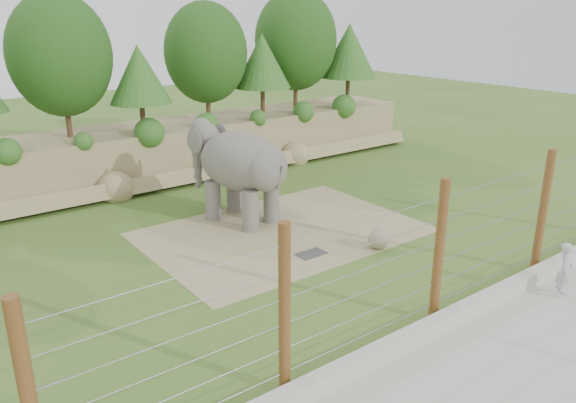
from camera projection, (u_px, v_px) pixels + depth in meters
ground at (324, 263)px, 18.58m from camera, size 90.00×90.00×0.00m
back_embankment at (165, 96)px, 27.18m from camera, size 30.00×5.52×8.77m
dirt_patch at (283, 232)px, 21.12m from camera, size 10.00×7.00×0.02m
drain_grate at (311, 254)px, 19.18m from camera, size 1.00×0.60×0.03m
elephant at (241, 175)px, 21.71m from camera, size 3.12×4.99×3.75m
stone_ball at (378, 239)px, 19.52m from camera, size 0.72×0.72×0.72m
retaining_wall at (448, 319)px, 14.72m from camera, size 26.00×0.35×0.50m
walkway at (516, 364)px, 13.29m from camera, size 26.00×4.00×0.01m
barrier_fence at (439, 252)px, 14.53m from camera, size 20.26×0.26×4.00m
zookeeper at (565, 270)px, 16.16m from camera, size 0.71×0.58×1.67m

